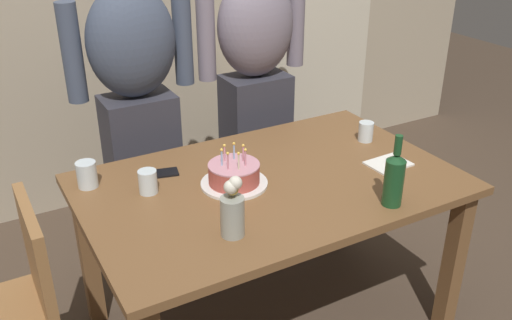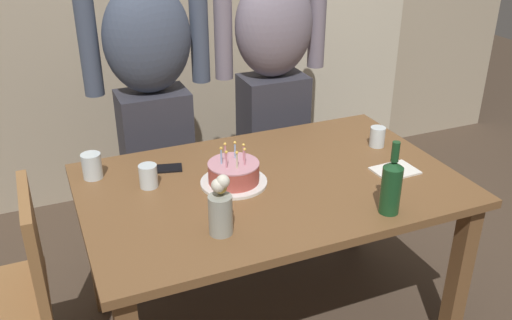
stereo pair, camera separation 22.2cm
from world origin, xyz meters
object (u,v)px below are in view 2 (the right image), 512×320
(cell_phone, at_px, (165,169))
(person_woman_cardigan, at_px, (273,84))
(wine_bottle, at_px, (391,185))
(dining_chair, at_px, (12,286))
(water_glass_near, at_px, (377,137))
(flower_vase, at_px, (220,208))
(birthday_cake, at_px, (234,174))
(water_glass_far, at_px, (148,176))
(person_man_bearded, at_px, (153,101))
(napkin_stack, at_px, (395,171))
(water_glass_side, at_px, (92,166))

(cell_phone, height_order, person_woman_cardigan, person_woman_cardigan)
(wine_bottle, relative_size, dining_chair, 0.32)
(water_glass_near, bearing_deg, flower_vase, -156.23)
(cell_phone, bearing_deg, water_glass_near, 5.03)
(person_woman_cardigan, bearing_deg, birthday_cake, 55.04)
(water_glass_far, distance_m, flower_vase, 0.45)
(person_man_bearded, distance_m, person_woman_cardigan, 0.64)
(water_glass_near, relative_size, dining_chair, 0.10)
(cell_phone, relative_size, napkin_stack, 0.81)
(birthday_cake, relative_size, cell_phone, 1.86)
(cell_phone, distance_m, dining_chair, 0.73)
(napkin_stack, relative_size, dining_chair, 0.20)
(water_glass_far, distance_m, person_woman_cardigan, 1.01)
(water_glass_side, distance_m, person_man_bearded, 0.57)
(flower_vase, xyz_separation_m, person_woman_cardigan, (0.66, 1.01, 0.04))
(water_glass_side, distance_m, dining_chair, 0.54)
(cell_phone, bearing_deg, person_man_bearded, 95.03)
(water_glass_near, xyz_separation_m, person_woman_cardigan, (-0.24, 0.62, 0.09))
(wine_bottle, height_order, dining_chair, wine_bottle)
(water_glass_side, bearing_deg, dining_chair, -140.48)
(water_glass_side, distance_m, person_woman_cardigan, 1.09)
(birthday_cake, xyz_separation_m, water_glass_side, (-0.51, 0.27, 0.01))
(wine_bottle, distance_m, flower_vase, 0.62)
(person_man_bearded, bearing_deg, wine_bottle, 117.98)
(cell_phone, distance_m, person_man_bearded, 0.50)
(water_glass_far, relative_size, wine_bottle, 0.33)
(water_glass_far, distance_m, water_glass_side, 0.25)
(water_glass_far, relative_size, flower_vase, 0.41)
(water_glass_side, bearing_deg, birthday_cake, -28.08)
(flower_vase, bearing_deg, birthday_cake, 62.08)
(water_glass_side, xyz_separation_m, person_man_bearded, (0.36, 0.43, 0.08))
(napkin_stack, height_order, dining_chair, dining_chair)
(wine_bottle, xyz_separation_m, napkin_stack, (0.21, 0.26, -0.11))
(person_woman_cardigan, bearing_deg, napkin_stack, 100.92)
(flower_vase, relative_size, dining_chair, 0.26)
(water_glass_near, height_order, flower_vase, flower_vase)
(birthday_cake, relative_size, dining_chair, 0.31)
(water_glass_side, xyz_separation_m, napkin_stack, (1.17, -0.43, -0.05))
(person_man_bearded, bearing_deg, flower_vase, 89.22)
(birthday_cake, relative_size, flower_vase, 1.19)
(water_glass_far, height_order, wine_bottle, wine_bottle)
(water_glass_far, bearing_deg, birthday_cake, -19.00)
(water_glass_far, height_order, flower_vase, flower_vase)
(cell_phone, xyz_separation_m, dining_chair, (-0.65, -0.25, -0.23))
(person_man_bearded, distance_m, dining_chair, 1.08)
(person_man_bearded, xyz_separation_m, dining_chair, (-0.72, -0.73, -0.36))
(birthday_cake, xyz_separation_m, water_glass_near, (0.73, 0.08, 0.00))
(cell_phone, relative_size, person_man_bearded, 0.09)
(napkin_stack, bearing_deg, cell_phone, 156.02)
(cell_phone, bearing_deg, birthday_cake, -32.01)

